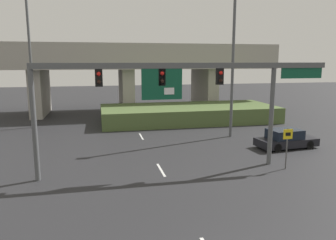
{
  "coord_description": "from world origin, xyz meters",
  "views": [
    {
      "loc": [
        -3.54,
        -6.76,
        6.46
      ],
      "look_at": [
        0.0,
        9.66,
        3.4
      ],
      "focal_mm": 35.0,
      "sensor_mm": 36.0,
      "label": 1
    }
  ],
  "objects_px": {
    "signal_gantry": "(181,84)",
    "parked_sedan_near_right": "(286,139)",
    "highway_light_pole_near": "(28,29)",
    "speed_limit_sign": "(287,143)",
    "highway_light_pole_far": "(233,57)"
  },
  "relations": [
    {
      "from": "highway_light_pole_far",
      "to": "parked_sedan_near_right",
      "type": "relative_size",
      "value": 2.71
    },
    {
      "from": "parked_sedan_near_right",
      "to": "speed_limit_sign",
      "type": "bearing_deg",
      "value": -127.13
    },
    {
      "from": "parked_sedan_near_right",
      "to": "signal_gantry",
      "type": "bearing_deg",
      "value": -165.4
    },
    {
      "from": "signal_gantry",
      "to": "highway_light_pole_far",
      "type": "distance_m",
      "value": 10.12
    },
    {
      "from": "highway_light_pole_near",
      "to": "signal_gantry",
      "type": "bearing_deg",
      "value": -55.05
    },
    {
      "from": "highway_light_pole_near",
      "to": "highway_light_pole_far",
      "type": "height_order",
      "value": "highway_light_pole_near"
    },
    {
      "from": "signal_gantry",
      "to": "highway_light_pole_far",
      "type": "bearing_deg",
      "value": 50.15
    },
    {
      "from": "highway_light_pole_far",
      "to": "highway_light_pole_near",
      "type": "bearing_deg",
      "value": 155.79
    },
    {
      "from": "speed_limit_sign",
      "to": "highway_light_pole_far",
      "type": "relative_size",
      "value": 0.2
    },
    {
      "from": "signal_gantry",
      "to": "parked_sedan_near_right",
      "type": "relative_size",
      "value": 3.7
    },
    {
      "from": "highway_light_pole_near",
      "to": "speed_limit_sign",
      "type": "bearing_deg",
      "value": -44.11
    },
    {
      "from": "signal_gantry",
      "to": "parked_sedan_near_right",
      "type": "height_order",
      "value": "signal_gantry"
    },
    {
      "from": "parked_sedan_near_right",
      "to": "highway_light_pole_near",
      "type": "bearing_deg",
      "value": 142.82
    },
    {
      "from": "highway_light_pole_near",
      "to": "parked_sedan_near_right",
      "type": "height_order",
      "value": "highway_light_pole_near"
    },
    {
      "from": "parked_sedan_near_right",
      "to": "highway_light_pole_far",
      "type": "bearing_deg",
      "value": 114.93
    }
  ]
}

